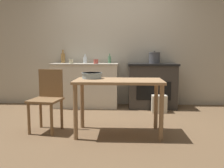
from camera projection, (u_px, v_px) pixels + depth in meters
ground_plane at (111, 125)px, 3.82m from camera, size 14.00×14.00×0.00m
wall_back at (114, 44)px, 5.23m from camera, size 8.00×0.07×2.55m
counter_cabinet at (85, 85)px, 5.07m from camera, size 1.33×0.55×0.89m
stove at (152, 85)px, 5.00m from camera, size 0.97×0.57×0.88m
work_table at (119, 88)px, 3.33m from camera, size 1.17×0.61×0.74m
chair at (47, 98)px, 3.51m from camera, size 0.46×0.46×0.86m
flour_sack at (159, 104)px, 4.61m from camera, size 0.27×0.19×0.32m
stock_pot at (154, 58)px, 5.00m from camera, size 0.23×0.23×0.25m
mixing_bowl_large at (92, 75)px, 3.47m from camera, size 0.28×0.28×0.08m
bottle_far_left at (63, 58)px, 5.19m from camera, size 0.08×0.08×0.27m
bottle_left at (85, 60)px, 5.07m from camera, size 0.08×0.08×0.18m
bottle_mid_left at (110, 59)px, 5.08m from camera, size 0.06×0.06×0.19m
cup_center_left at (71, 61)px, 4.88m from camera, size 0.08×0.08×0.08m
cup_center at (96, 61)px, 4.85m from camera, size 0.09×0.09×0.09m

